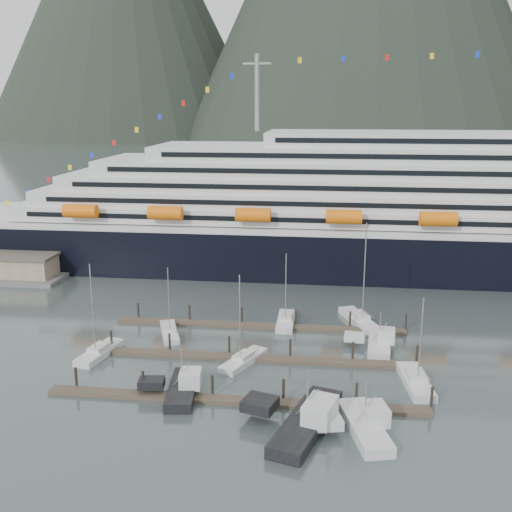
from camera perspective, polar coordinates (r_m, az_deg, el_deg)
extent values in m
plane|color=#414C4C|center=(85.12, 2.40, -10.80)|extent=(1600.00, 1600.00, 0.00)
cone|color=black|center=(721.77, -12.33, 22.73)|extent=(340.00, 340.00, 340.00)
cube|color=black|center=(137.05, 14.79, 0.30)|extent=(210.00, 28.00, 12.00)
cube|color=silver|center=(135.67, 14.96, 2.97)|extent=(205.80, 27.44, 1.50)
cube|color=silver|center=(136.00, 17.12, 3.96)|extent=(185.00, 26.00, 3.20)
cube|color=black|center=(123.36, 18.14, 2.94)|extent=(175.75, 0.20, 1.00)
cube|color=silver|center=(135.86, 18.05, 5.25)|extent=(180.00, 25.00, 3.20)
cube|color=black|center=(123.69, 19.12, 4.40)|extent=(171.00, 0.20, 1.00)
cube|color=silver|center=(135.83, 18.99, 6.54)|extent=(172.00, 24.00, 3.20)
cube|color=black|center=(124.15, 20.10, 5.85)|extent=(163.40, 0.20, 1.00)
cube|color=silver|center=(135.90, 19.93, 7.83)|extent=(160.00, 23.00, 3.20)
cube|color=black|center=(124.71, 21.08, 7.29)|extent=(152.00, 0.20, 1.00)
cube|color=silver|center=(136.09, 20.87, 9.07)|extent=(140.00, 22.00, 3.00)
cube|color=black|center=(125.40, 22.05, 8.66)|extent=(133.00, 0.20, 1.00)
cube|color=silver|center=(136.38, 21.81, 10.26)|extent=(95.00, 20.00, 3.00)
cube|color=black|center=(126.68, 22.95, 9.98)|extent=(90.25, 0.20, 1.00)
cylinder|color=gray|center=(132.80, 0.11, 15.28)|extent=(1.00, 1.00, 16.00)
cylinder|color=orange|center=(129.25, -16.37, 4.13)|extent=(7.00, 2.80, 2.80)
cylinder|color=orange|center=(123.29, -8.63, 4.08)|extent=(7.00, 2.80, 2.80)
cylinder|color=orange|center=(119.75, -0.28, 3.94)|extent=(7.00, 2.80, 2.80)
cylinder|color=orange|center=(118.87, 8.38, 3.70)|extent=(7.00, 2.80, 2.80)
cylinder|color=orange|center=(120.69, 16.96, 3.39)|extent=(7.00, 2.80, 2.80)
cube|color=#433A2B|center=(76.65, -2.06, -13.59)|extent=(48.00, 2.00, 0.50)
cylinder|color=black|center=(82.70, -16.76, -11.16)|extent=(0.36, 0.36, 3.20)
cylinder|color=black|center=(79.67, -10.68, -11.79)|extent=(0.36, 0.36, 3.20)
cylinder|color=black|center=(77.56, -4.18, -12.31)|extent=(0.36, 0.36, 3.20)
cylinder|color=black|center=(76.47, 2.62, -12.70)|extent=(0.36, 0.36, 3.20)
cylinder|color=black|center=(76.43, 9.54, -12.92)|extent=(0.36, 0.36, 3.20)
cylinder|color=black|center=(77.44, 16.38, -12.95)|extent=(0.36, 0.36, 3.20)
cube|color=#433A2B|center=(88.21, -0.73, -9.67)|extent=(48.00, 2.00, 0.50)
cylinder|color=black|center=(93.67, -13.60, -7.85)|extent=(0.36, 0.36, 3.20)
cylinder|color=black|center=(91.01, -8.22, -8.26)|extent=(0.36, 0.36, 3.20)
cylinder|color=black|center=(89.17, -2.57, -8.60)|extent=(0.36, 0.36, 3.20)
cylinder|color=black|center=(88.22, 3.28, -8.88)|extent=(0.36, 0.36, 3.20)
cylinder|color=black|center=(88.18, 9.20, -9.06)|extent=(0.36, 0.36, 3.20)
cylinder|color=black|center=(89.06, 15.06, -9.14)|extent=(0.36, 0.36, 3.20)
cube|color=#433A2B|center=(100.13, 0.27, -6.66)|extent=(48.00, 2.00, 0.50)
cylinder|color=black|center=(105.11, -11.15, -5.24)|extent=(0.36, 0.36, 3.20)
cylinder|color=black|center=(102.74, -6.35, -5.51)|extent=(0.36, 0.36, 3.20)
cylinder|color=black|center=(101.12, -1.35, -5.75)|extent=(0.36, 0.36, 3.20)
cylinder|color=black|center=(100.28, 3.77, -5.96)|extent=(0.36, 0.36, 3.20)
cylinder|color=black|center=(100.25, 8.94, -6.12)|extent=(0.36, 0.36, 3.20)
cylinder|color=black|center=(101.02, 14.08, -6.22)|extent=(0.36, 0.36, 3.20)
cube|color=silver|center=(92.36, -14.67, -9.02)|extent=(4.58, 9.84, 1.48)
cube|color=silver|center=(91.99, -14.71, -8.47)|extent=(2.73, 3.67, 0.84)
cylinder|color=gray|center=(89.01, -15.30, -4.88)|extent=(0.17, 0.17, 13.32)
cube|color=silver|center=(98.02, -8.23, -7.29)|extent=(5.38, 9.42, 1.28)
cube|color=silver|center=(97.73, -8.25, -6.85)|extent=(2.82, 3.64, 0.73)
cylinder|color=gray|center=(95.15, -8.31, -4.19)|extent=(0.15, 0.15, 10.63)
cube|color=silver|center=(86.99, -1.18, -10.03)|extent=(6.21, 9.47, 1.37)
cube|color=silver|center=(86.64, -1.19, -9.50)|extent=(3.14, 3.76, 0.78)
cylinder|color=gray|center=(83.65, -1.56, -5.94)|extent=(0.16, 0.16, 12.56)
cube|color=silver|center=(101.67, 2.85, -6.35)|extent=(2.80, 9.53, 1.48)
cube|color=silver|center=(101.34, 2.85, -5.83)|extent=(2.13, 3.34, 0.85)
cylinder|color=gray|center=(98.67, 2.85, -3.03)|extent=(0.17, 0.17, 11.51)
cube|color=silver|center=(103.44, 9.80, -6.18)|extent=(6.98, 12.04, 1.57)
cube|color=silver|center=(103.09, 9.82, -5.64)|extent=(3.58, 4.66, 0.90)
cylinder|color=gray|center=(99.64, 10.29, -1.54)|extent=(0.18, 0.18, 16.53)
cube|color=silver|center=(83.48, 14.93, -11.65)|extent=(4.13, 10.60, 1.61)
cube|color=silver|center=(83.03, 14.98, -10.98)|extent=(2.69, 3.85, 0.92)
cylinder|color=gray|center=(79.96, 15.41, -7.75)|extent=(0.18, 0.18, 11.49)
cube|color=black|center=(79.06, -6.99, -12.70)|extent=(4.57, 10.76, 1.90)
cube|color=black|center=(79.14, -9.93, -11.84)|extent=(3.47, 2.65, 1.14)
cube|color=silver|center=(78.12, -6.26, -11.52)|extent=(2.99, 3.41, 2.09)
cube|color=black|center=(77.79, -6.27, -11.02)|extent=(2.78, 3.18, 0.47)
cylinder|color=gray|center=(77.56, -7.07, -10.43)|extent=(0.15, 0.15, 4.75)
cube|color=black|center=(71.48, 4.84, -15.77)|extent=(8.32, 15.93, 2.21)
cube|color=black|center=(72.64, 0.36, -13.91)|extent=(4.58, 4.35, 1.32)
cube|color=silver|center=(69.99, 6.11, -14.45)|extent=(4.31, 5.33, 2.43)
cube|color=black|center=(69.57, 6.13, -13.81)|extent=(4.01, 4.97, 0.55)
cylinder|color=gray|center=(69.53, 4.92, -12.87)|extent=(0.18, 0.18, 5.52)
cube|color=silver|center=(71.62, 10.28, -15.90)|extent=(6.09, 11.84, 1.89)
cube|color=silver|center=(69.97, 6.83, -15.44)|extent=(3.73, 3.21, 1.14)
cube|color=silver|center=(71.06, 11.25, -14.52)|extent=(3.40, 3.95, 2.08)
cube|color=black|center=(70.70, 11.28, -13.99)|extent=(3.16, 3.69, 0.47)
cylinder|color=gray|center=(69.97, 10.41, -13.47)|extent=(0.15, 0.15, 4.73)
cube|color=silver|center=(93.95, 11.64, -8.36)|extent=(4.11, 10.11, 1.79)
cube|color=silver|center=(93.60, 9.36, -7.62)|extent=(3.23, 2.44, 1.08)
cube|color=silver|center=(93.32, 12.30, -7.42)|extent=(2.77, 3.17, 1.97)
cube|color=black|center=(93.06, 12.33, -7.01)|extent=(2.57, 2.96, 0.45)
cylinder|color=gray|center=(92.76, 11.74, -6.52)|extent=(0.14, 0.14, 4.48)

